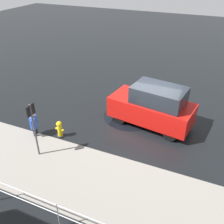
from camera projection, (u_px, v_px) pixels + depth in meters
ground_plane at (147, 126)px, 12.08m from camera, size 60.00×60.00×0.00m
kerb_strip at (113, 188)px, 8.79m from camera, size 24.00×3.20×0.04m
moving_hatchback at (153, 106)px, 11.67m from camera, size 4.11×2.25×2.06m
fire_hydrant at (60, 129)px, 11.18m from camera, size 0.42×0.31×0.80m
pedestrian at (34, 123)px, 11.09m from camera, size 0.35×0.54×1.22m
sign_post at (33, 123)px, 9.49m from camera, size 0.07×0.44×2.40m
puddle_patch at (130, 116)px, 12.83m from camera, size 2.68×2.68×0.01m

